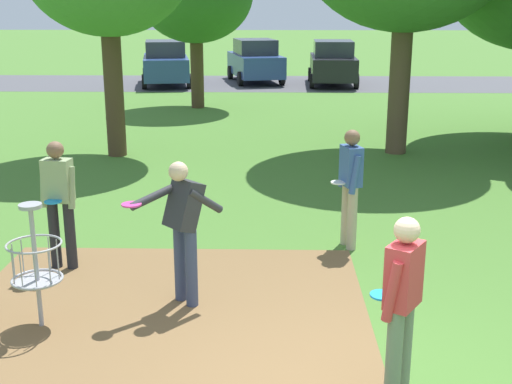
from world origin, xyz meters
The scene contains 10 objects.
dirt_tee_pad centered at (-2.03, 1.81, 0.00)m, with size 4.65×3.99×0.01m, color brown.
disc_golf_basket centered at (-3.37, 1.45, 0.75)m, with size 0.98×0.58×1.39m.
player_foreground_watching centered at (-1.81, 2.05, 0.99)m, with size 1.09×0.66×1.71m.
player_throwing centered at (0.31, 0.12, 0.97)m, with size 0.45×0.48×1.71m.
player_waiting_left centered at (-3.56, 3.08, 0.97)m, with size 0.49×0.42×1.71m.
player_waiting_right centered at (0.30, 3.98, 0.97)m, with size 0.44×0.50×1.71m.
parking_lot_strip centered at (0.00, 23.87, 0.00)m, with size 36.00×6.00×0.01m, color #4C4C51.
parked_car_leftmost centered at (-5.33, 23.17, 0.92)m, with size 2.50×4.45×1.84m.
parked_car_center_left centered at (-1.59, 24.39, 0.92)m, with size 2.69×4.50×1.84m.
parked_car_center_right centered at (1.72, 23.43, 0.92)m, with size 2.07×4.25×1.84m.
Camera 1 is at (-0.80, -5.06, 3.41)m, focal length 46.58 mm.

